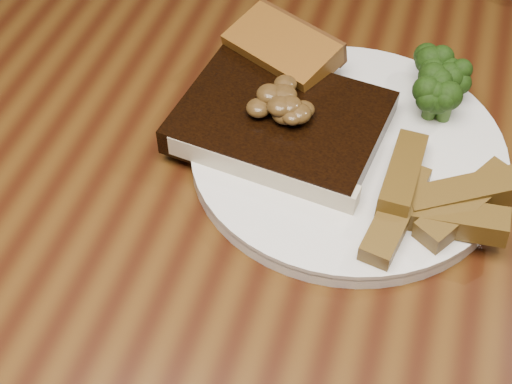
# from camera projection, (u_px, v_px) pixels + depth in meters

# --- Properties ---
(dining_table) EXTENTS (1.60, 0.90, 0.75)m
(dining_table) POSITION_uv_depth(u_px,v_px,m) (263.00, 269.00, 0.65)
(dining_table) COLOR #45290D
(dining_table) RESTS_ON ground
(chair_far) EXTENTS (0.56, 0.56, 0.92)m
(chair_far) POSITION_uv_depth(u_px,v_px,m) (427.00, 50.00, 1.10)
(chair_far) COLOR black
(chair_far) RESTS_ON ground
(plate) EXTENTS (0.28, 0.28, 0.01)m
(plate) POSITION_uv_depth(u_px,v_px,m) (347.00, 153.00, 0.61)
(plate) COLOR white
(plate) RESTS_ON dining_table
(steak) EXTENTS (0.18, 0.15, 0.02)m
(steak) POSITION_uv_depth(u_px,v_px,m) (281.00, 122.00, 0.61)
(steak) COLOR black
(steak) RESTS_ON plate
(steak_bone) EXTENTS (0.16, 0.04, 0.02)m
(steak_bone) POSITION_uv_depth(u_px,v_px,m) (261.00, 173.00, 0.58)
(steak_bone) COLOR beige
(steak_bone) RESTS_ON plate
(mushroom_pile) EXTENTS (0.07, 0.07, 0.03)m
(mushroom_pile) POSITION_uv_depth(u_px,v_px,m) (288.00, 103.00, 0.59)
(mushroom_pile) COLOR #523819
(mushroom_pile) RESTS_ON steak
(garlic_bread) EXTENTS (0.11, 0.09, 0.02)m
(garlic_bread) POSITION_uv_depth(u_px,v_px,m) (281.00, 66.00, 0.66)
(garlic_bread) COLOR #895D18
(garlic_bread) RESTS_ON plate
(potato_wedges) EXTENTS (0.12, 0.12, 0.02)m
(potato_wedges) POSITION_uv_depth(u_px,v_px,m) (418.00, 166.00, 0.58)
(potato_wedges) COLOR brown
(potato_wedges) RESTS_ON plate
(broccoli_cluster) EXTENTS (0.07, 0.07, 0.04)m
(broccoli_cluster) POSITION_uv_depth(u_px,v_px,m) (440.00, 92.00, 0.62)
(broccoli_cluster) COLOR #1B3A0D
(broccoli_cluster) RESTS_ON plate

